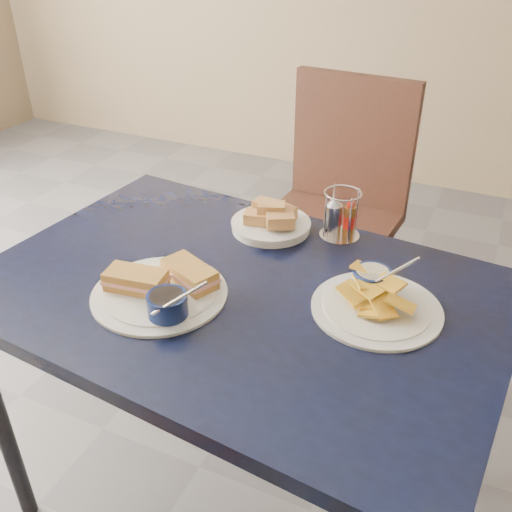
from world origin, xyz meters
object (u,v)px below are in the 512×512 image
at_px(sandwich_plate, 162,288).
at_px(bread_basket, 271,221).
at_px(plantain_plate, 375,298).
at_px(condiment_caddy, 339,218).
at_px(chair_far, 336,194).
at_px(dining_table, 238,308).

relative_size(sandwich_plate, bread_basket, 1.48).
bearing_deg(plantain_plate, bread_basket, 146.96).
xyz_separation_m(sandwich_plate, condiment_caddy, (0.28, 0.44, 0.03)).
bearing_deg(sandwich_plate, chair_far, 84.48).
bearing_deg(plantain_plate, condiment_caddy, 122.23).
relative_size(dining_table, bread_basket, 6.01).
height_order(chair_far, sandwich_plate, chair_far).
relative_size(plantain_plate, condiment_caddy, 2.16).
xyz_separation_m(dining_table, sandwich_plate, (-0.14, -0.11, 0.09)).
bearing_deg(bread_basket, sandwich_plate, -104.26).
bearing_deg(dining_table, plantain_plate, 11.31).
height_order(dining_table, plantain_plate, plantain_plate).
height_order(plantain_plate, bread_basket, plantain_plate).
bearing_deg(sandwich_plate, dining_table, 37.67).
relative_size(chair_far, sandwich_plate, 3.12).
bearing_deg(sandwich_plate, plantain_plate, 20.61).
distance_m(chair_far, plantain_plate, 0.97).
xyz_separation_m(plantain_plate, bread_basket, (-0.35, 0.23, 0.01)).
bearing_deg(condiment_caddy, dining_table, -113.24).
bearing_deg(condiment_caddy, bread_basket, -166.99).
xyz_separation_m(dining_table, plantain_plate, (0.32, 0.06, 0.08)).
distance_m(bread_basket, condiment_caddy, 0.19).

